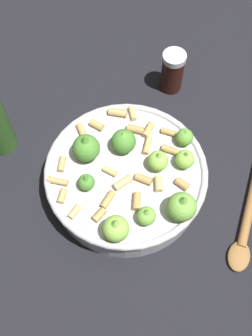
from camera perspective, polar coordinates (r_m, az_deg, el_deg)
name	(u,v)px	position (r m, az deg, el deg)	size (l,w,h in m)	color
ground_plane	(126,186)	(0.74, 0.00, -2.47)	(2.40, 2.40, 0.00)	black
cooking_pan	(127,177)	(0.70, 0.12, -1.23)	(0.27, 0.27, 0.11)	#B7B7BC
pepper_shaker	(172,71)	(0.83, 6.36, 12.98)	(0.05, 0.05, 0.09)	#33140F
wooden_spoon	(249,209)	(0.74, 16.50, -5.43)	(0.25, 0.06, 0.02)	olive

